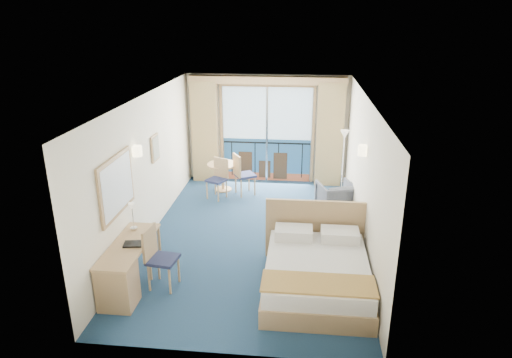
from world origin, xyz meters
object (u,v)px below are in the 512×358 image
bed (316,272)px  armchair (336,197)px  round_table (223,170)px  floor_lamp (344,147)px  desk (120,277)px  table_chair_b (218,176)px  desk_chair (157,254)px  table_chair_a (242,172)px  nightstand (348,235)px

bed → armchair: 3.07m
round_table → floor_lamp: bearing=-2.8°
floor_lamp → desk: 5.84m
table_chair_b → desk_chair: bearing=-68.1°
bed → table_chair_a: bed is taller
table_chair_b → armchair: bearing=14.0°
table_chair_b → round_table: bearing=113.7°
armchair → table_chair_b: bearing=-30.4°
nightstand → table_chair_a: bearing=133.9°
nightstand → desk: 4.07m
armchair → desk_chair: 4.35m
desk → round_table: size_ratio=2.09×
bed → table_chair_b: bearing=121.4°
desk → table_chair_a: (1.22, 4.44, 0.16)m
floor_lamp → table_chair_a: 2.43m
desk_chair → table_chair_a: (0.79, 3.98, 0.00)m
armchair → table_chair_a: 2.30m
desk → nightstand: bearing=30.2°
round_table → table_chair_a: table_chair_a is taller
round_table → table_chair_a: bearing=-27.5°
bed → table_chair_a: 4.18m
bed → desk_chair: 2.49m
armchair → table_chair_b: table_chair_b is taller
desk_chair → round_table: 4.25m
nightstand → desk: size_ratio=0.31×
armchair → desk: 4.98m
desk_chair → table_chair_b: size_ratio=1.07×
bed → table_chair_a: bearing=113.8°
bed → desk_chair: size_ratio=2.08×
nightstand → floor_lamp: 2.70m
desk → table_chair_a: table_chair_a is taller
armchair → desk_chair: size_ratio=0.74×
desk_chair → table_chair_b: bearing=3.9°
desk_chair → table_chair_b: 3.78m
round_table → table_chair_b: bearing=-92.3°
nightstand → desk_chair: bearing=-152.8°
nightstand → desk_chair: desk_chair is taller
bed → nightstand: bearing=66.6°
table_chair_a → nightstand: bearing=-166.0°
bed → round_table: bed is taller
desk → armchair: bearing=47.3°
bed → desk: size_ratio=1.34×
armchair → round_table: size_ratio=0.99×
desk → table_chair_b: table_chair_b is taller
nightstand → desk_chair: 3.48m
bed → armchair: bed is taller
floor_lamp → table_chair_b: size_ratio=1.72×
armchair → table_chair_a: (-2.15, 0.78, 0.23)m
desk → table_chair_a: 4.60m
bed → table_chair_a: (-1.68, 3.81, 0.26)m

